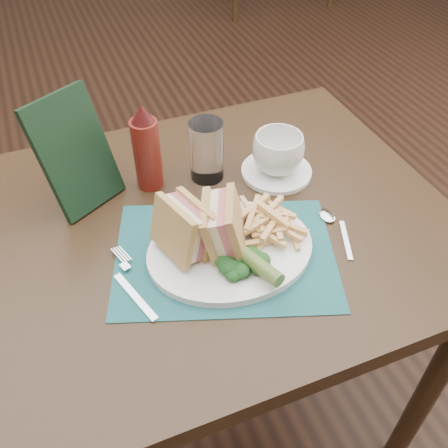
{
  "coord_description": "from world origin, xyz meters",
  "views": [
    {
      "loc": [
        -0.25,
        -1.16,
        1.41
      ],
      "look_at": [
        -0.01,
        -0.57,
        0.8
      ],
      "focal_mm": 40.0,
      "sensor_mm": 36.0,
      "label": 1
    }
  ],
  "objects_px": {
    "placemat": "(225,255)",
    "plate": "(230,250)",
    "sandwich_half_a": "(173,233)",
    "drinking_glass": "(207,151)",
    "check_presenter": "(75,153)",
    "ketchup_bottle": "(146,147)",
    "saucer": "(276,171)",
    "coffee_cup": "(278,153)",
    "sandwich_half_b": "(211,224)",
    "table_main": "(219,329)"
  },
  "relations": [
    {
      "from": "table_main",
      "to": "coffee_cup",
      "type": "relative_size",
      "value": 8.37
    },
    {
      "from": "drinking_glass",
      "to": "check_presenter",
      "type": "height_order",
      "value": "check_presenter"
    },
    {
      "from": "sandwich_half_a",
      "to": "drinking_glass",
      "type": "bearing_deg",
      "value": 39.02
    },
    {
      "from": "sandwich_half_a",
      "to": "drinking_glass",
      "type": "xyz_separation_m",
      "value": [
        0.14,
        0.21,
        -0.0
      ]
    },
    {
      "from": "table_main",
      "to": "placemat",
      "type": "bearing_deg",
      "value": -103.93
    },
    {
      "from": "placemat",
      "to": "sandwich_half_b",
      "type": "relative_size",
      "value": 3.79
    },
    {
      "from": "saucer",
      "to": "plate",
      "type": "bearing_deg",
      "value": -135.0
    },
    {
      "from": "saucer",
      "to": "check_presenter",
      "type": "bearing_deg",
      "value": 170.06
    },
    {
      "from": "sandwich_half_a",
      "to": "sandwich_half_b",
      "type": "distance_m",
      "value": 0.07
    },
    {
      "from": "coffee_cup",
      "to": "ketchup_bottle",
      "type": "height_order",
      "value": "ketchup_bottle"
    },
    {
      "from": "saucer",
      "to": "table_main",
      "type": "bearing_deg",
      "value": -153.58
    },
    {
      "from": "coffee_cup",
      "to": "drinking_glass",
      "type": "relative_size",
      "value": 0.83
    },
    {
      "from": "placemat",
      "to": "saucer",
      "type": "relative_size",
      "value": 2.6
    },
    {
      "from": "placemat",
      "to": "coffee_cup",
      "type": "relative_size",
      "value": 3.63
    },
    {
      "from": "sandwich_half_b",
      "to": "check_presenter",
      "type": "distance_m",
      "value": 0.3
    },
    {
      "from": "saucer",
      "to": "coffee_cup",
      "type": "bearing_deg",
      "value": 0.0
    },
    {
      "from": "sandwich_half_a",
      "to": "ketchup_bottle",
      "type": "xyz_separation_m",
      "value": [
        0.02,
        0.23,
        0.02
      ]
    },
    {
      "from": "placemat",
      "to": "saucer",
      "type": "bearing_deg",
      "value": 43.44
    },
    {
      "from": "ketchup_bottle",
      "to": "drinking_glass",
      "type": "bearing_deg",
      "value": -9.01
    },
    {
      "from": "coffee_cup",
      "to": "table_main",
      "type": "bearing_deg",
      "value": -153.58
    },
    {
      "from": "sandwich_half_a",
      "to": "saucer",
      "type": "relative_size",
      "value": 0.69
    },
    {
      "from": "saucer",
      "to": "coffee_cup",
      "type": "xyz_separation_m",
      "value": [
        0.0,
        0.0,
        0.05
      ]
    },
    {
      "from": "placemat",
      "to": "check_presenter",
      "type": "distance_m",
      "value": 0.34
    },
    {
      "from": "coffee_cup",
      "to": "placemat",
      "type": "bearing_deg",
      "value": -136.56
    },
    {
      "from": "plate",
      "to": "saucer",
      "type": "bearing_deg",
      "value": 47.55
    },
    {
      "from": "sandwich_half_a",
      "to": "sandwich_half_b",
      "type": "xyz_separation_m",
      "value": [
        0.07,
        -0.0,
        -0.0
      ]
    },
    {
      "from": "check_presenter",
      "to": "plate",
      "type": "bearing_deg",
      "value": -79.3
    },
    {
      "from": "plate",
      "to": "ketchup_bottle",
      "type": "distance_m",
      "value": 0.27
    },
    {
      "from": "sandwich_half_a",
      "to": "drinking_glass",
      "type": "relative_size",
      "value": 0.8
    },
    {
      "from": "sandwich_half_b",
      "to": "ketchup_bottle",
      "type": "relative_size",
      "value": 0.55
    },
    {
      "from": "plate",
      "to": "sandwich_half_b",
      "type": "bearing_deg",
      "value": 152.18
    },
    {
      "from": "plate",
      "to": "sandwich_half_b",
      "type": "xyz_separation_m",
      "value": [
        -0.03,
        0.02,
        0.06
      ]
    },
    {
      "from": "saucer",
      "to": "drinking_glass",
      "type": "relative_size",
      "value": 1.15
    },
    {
      "from": "placemat",
      "to": "check_presenter",
      "type": "bearing_deg",
      "value": 129.03
    },
    {
      "from": "saucer",
      "to": "drinking_glass",
      "type": "bearing_deg",
      "value": 161.73
    },
    {
      "from": "saucer",
      "to": "placemat",
      "type": "bearing_deg",
      "value": -136.56
    },
    {
      "from": "plate",
      "to": "ketchup_bottle",
      "type": "relative_size",
      "value": 1.61
    },
    {
      "from": "sandwich_half_b",
      "to": "ketchup_bottle",
      "type": "distance_m",
      "value": 0.24
    },
    {
      "from": "placemat",
      "to": "ketchup_bottle",
      "type": "xyz_separation_m",
      "value": [
        -0.07,
        0.25,
        0.09
      ]
    },
    {
      "from": "saucer",
      "to": "ketchup_bottle",
      "type": "xyz_separation_m",
      "value": [
        -0.26,
        0.07,
        0.09
      ]
    },
    {
      "from": "sandwich_half_a",
      "to": "placemat",
      "type": "bearing_deg",
      "value": -30.23
    },
    {
      "from": "table_main",
      "to": "check_presenter",
      "type": "bearing_deg",
      "value": 146.22
    },
    {
      "from": "plate",
      "to": "sandwich_half_a",
      "type": "bearing_deg",
      "value": 170.95
    },
    {
      "from": "check_presenter",
      "to": "ketchup_bottle",
      "type": "bearing_deg",
      "value": -31.27
    },
    {
      "from": "placemat",
      "to": "plate",
      "type": "distance_m",
      "value": 0.01
    },
    {
      "from": "plate",
      "to": "check_presenter",
      "type": "bearing_deg",
      "value": 132.92
    },
    {
      "from": "sandwich_half_b",
      "to": "check_presenter",
      "type": "relative_size",
      "value": 0.45
    },
    {
      "from": "placemat",
      "to": "check_presenter",
      "type": "xyz_separation_m",
      "value": [
        -0.2,
        0.25,
        0.11
      ]
    },
    {
      "from": "placemat",
      "to": "coffee_cup",
      "type": "height_order",
      "value": "coffee_cup"
    },
    {
      "from": "sandwich_half_a",
      "to": "drinking_glass",
      "type": "height_order",
      "value": "drinking_glass"
    }
  ]
}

